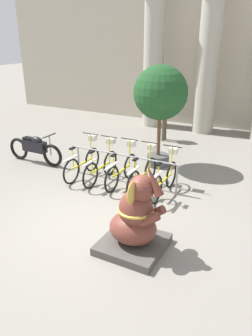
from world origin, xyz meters
TOP-DOWN VIEW (x-y plane):
  - ground_plane at (0.00, 0.00)m, footprint 60.00×60.00m
  - building_facade at (0.00, 8.60)m, footprint 20.00×0.20m
  - column_left at (-2.15, 7.60)m, footprint 0.99×0.99m
  - column_middle at (0.00, 7.60)m, footprint 0.99×0.99m
  - bike_rack at (-0.44, 1.95)m, footprint 2.89×0.05m
  - bicycle_0 at (-1.59, 1.80)m, footprint 0.48×1.62m
  - bicycle_1 at (-1.01, 1.80)m, footprint 0.48×1.62m
  - bicycle_2 at (-0.44, 1.85)m, footprint 0.48×1.62m
  - bicycle_3 at (0.14, 1.85)m, footprint 0.48×1.62m
  - bicycle_4 at (0.71, 1.83)m, footprint 0.48×1.62m
  - elephant_statue at (1.05, -0.40)m, footprint 1.09×1.09m
  - motorcycle at (-3.40, 1.98)m, footprint 1.95×0.55m
  - person_pedestrian at (-0.91, 5.84)m, footprint 0.22×0.47m
  - potted_tree at (-0.15, 3.48)m, footprint 1.46×1.46m

SIDE VIEW (x-z plane):
  - ground_plane at x=0.00m, z-range 0.00..0.00m
  - bicycle_0 at x=-1.59m, z-range -0.14..0.96m
  - bicycle_1 at x=-1.01m, z-range -0.14..0.96m
  - bicycle_2 at x=-0.44m, z-range -0.14..0.96m
  - bicycle_3 at x=0.14m, z-range -0.14..0.96m
  - bicycle_4 at x=0.71m, z-range -0.14..0.96m
  - motorcycle at x=-3.40m, z-range -0.01..0.91m
  - elephant_statue at x=1.05m, z-range -0.27..1.41m
  - bike_rack at x=-0.44m, z-range 0.20..0.97m
  - person_pedestrian at x=-0.91m, z-range 0.16..1.81m
  - potted_tree at x=-0.15m, z-range 0.60..3.41m
  - column_left at x=-2.15m, z-range 0.04..5.20m
  - column_middle at x=0.00m, z-range 0.04..5.20m
  - building_facade at x=0.00m, z-range 0.00..6.00m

